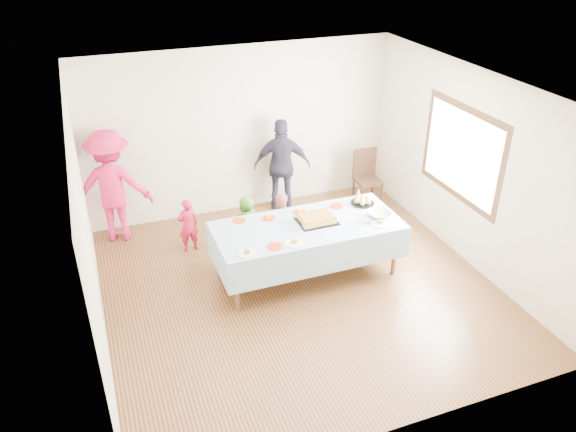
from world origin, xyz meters
name	(u,v)px	position (x,y,z in m)	size (l,w,h in m)	color
ground	(299,287)	(0.00, 0.00, 0.00)	(5.00, 5.00, 0.00)	#4A2915
room_walls	(305,166)	(0.05, 0.00, 1.77)	(5.04, 5.04, 2.72)	beige
party_table	(308,228)	(0.22, 0.27, 0.72)	(2.50, 1.10, 0.78)	brown
birthday_cake	(317,219)	(0.37, 0.30, 0.82)	(0.52, 0.40, 0.09)	black
rolls_tray	(363,201)	(1.18, 0.55, 0.82)	(0.33, 0.33, 0.10)	black
punch_bowl	(379,214)	(1.22, 0.13, 0.82)	(0.31, 0.31, 0.08)	silver
party_hat	(358,193)	(1.20, 0.73, 0.86)	(0.09, 0.09, 0.16)	white
fork_pile	(362,220)	(0.93, 0.07, 0.81)	(0.24, 0.18, 0.07)	white
plate_red_far_a	(239,220)	(-0.60, 0.69, 0.79)	(0.18, 0.18, 0.01)	red
plate_red_far_b	(268,218)	(-0.21, 0.62, 0.79)	(0.18, 0.18, 0.01)	red
plate_red_far_c	(300,212)	(0.25, 0.62, 0.79)	(0.19, 0.19, 0.01)	red
plate_red_far_d	(336,206)	(0.80, 0.61, 0.79)	(0.18, 0.18, 0.01)	red
plate_red_near	(275,246)	(-0.37, -0.10, 0.79)	(0.19, 0.19, 0.01)	red
plate_white_left	(247,254)	(-0.74, -0.13, 0.79)	(0.22, 0.22, 0.01)	white
plate_white_mid	(294,243)	(-0.12, -0.11, 0.79)	(0.24, 0.24, 0.01)	white
plate_white_right	(380,224)	(1.13, -0.05, 0.79)	(0.24, 0.24, 0.01)	white
dining_chair	(366,174)	(1.98, 1.92, 0.53)	(0.44, 0.44, 0.95)	black
toddler_left	(188,225)	(-1.17, 1.45, 0.42)	(0.30, 0.20, 0.83)	red
toddler_mid	(247,221)	(-0.31, 1.31, 0.40)	(0.39, 0.25, 0.79)	#437B29
toddler_right	(280,224)	(0.06, 0.92, 0.47)	(0.46, 0.36, 0.95)	#BF6D59
adult_left	(112,186)	(-2.10, 2.20, 0.87)	(1.12, 0.65, 1.74)	#D01A51
adult_right	(282,166)	(0.57, 2.20, 0.79)	(0.92, 0.38, 1.57)	#2D2D3E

